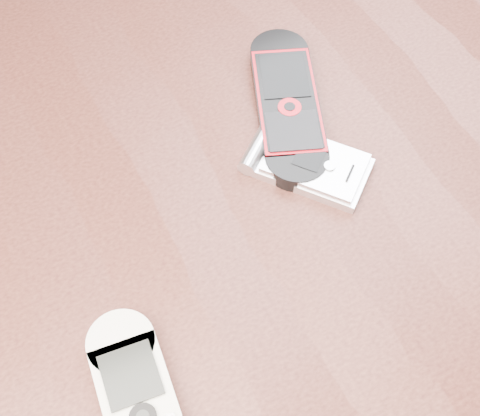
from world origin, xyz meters
name	(u,v)px	position (x,y,z in m)	size (l,w,h in m)	color
table	(235,278)	(0.00, 0.00, 0.64)	(1.20, 0.80, 0.75)	black
nokia_white	(142,412)	(-0.12, -0.11, 0.76)	(0.05, 0.14, 0.02)	silver
nokia_black_red	(287,104)	(0.09, 0.07, 0.76)	(0.05, 0.17, 0.02)	black
motorola_razr	(312,165)	(0.08, 0.01, 0.76)	(0.05, 0.10, 0.02)	silver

